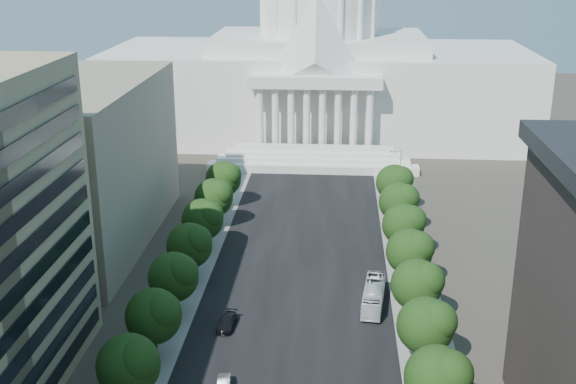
# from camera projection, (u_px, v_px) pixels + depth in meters

# --- Properties ---
(road_asphalt) EXTENTS (30.00, 260.00, 0.01)m
(road_asphalt) POSITION_uv_depth(u_px,v_px,m) (300.00, 267.00, 125.40)
(road_asphalt) COLOR black
(road_asphalt) RESTS_ON ground
(sidewalk_left) EXTENTS (8.00, 260.00, 0.02)m
(sidewalk_left) POSITION_uv_depth(u_px,v_px,m) (192.00, 264.00, 126.67)
(sidewalk_left) COLOR gray
(sidewalk_left) RESTS_ON ground
(sidewalk_right) EXTENTS (8.00, 260.00, 0.02)m
(sidewalk_right) POSITION_uv_depth(u_px,v_px,m) (410.00, 271.00, 124.13)
(sidewalk_right) COLOR gray
(sidewalk_right) RESTS_ON ground
(capitol) EXTENTS (120.00, 56.00, 73.00)m
(capitol) POSITION_uv_depth(u_px,v_px,m) (318.00, 66.00, 208.48)
(capitol) COLOR white
(capitol) RESTS_ON ground
(office_block_left_far) EXTENTS (38.00, 52.00, 30.00)m
(office_block_left_far) POSITION_uv_depth(u_px,v_px,m) (44.00, 163.00, 133.19)
(office_block_left_far) COLOR gray
(office_block_left_far) RESTS_ON ground
(tree_l_d) EXTENTS (7.79, 7.60, 9.97)m
(tree_l_d) POSITION_uv_depth(u_px,v_px,m) (131.00, 364.00, 84.67)
(tree_l_d) COLOR #33261C
(tree_l_d) RESTS_ON ground
(tree_l_e) EXTENTS (7.79, 7.60, 9.97)m
(tree_l_e) POSITION_uv_depth(u_px,v_px,m) (156.00, 315.00, 96.00)
(tree_l_e) COLOR #33261C
(tree_l_e) RESTS_ON ground
(tree_l_f) EXTENTS (7.79, 7.60, 9.97)m
(tree_l_f) POSITION_uv_depth(u_px,v_px,m) (175.00, 276.00, 107.32)
(tree_l_f) COLOR #33261C
(tree_l_f) RESTS_ON ground
(tree_l_g) EXTENTS (7.79, 7.60, 9.97)m
(tree_l_g) POSITION_uv_depth(u_px,v_px,m) (191.00, 244.00, 118.65)
(tree_l_g) COLOR #33261C
(tree_l_g) RESTS_ON ground
(tree_l_h) EXTENTS (7.79, 7.60, 9.97)m
(tree_l_h) POSITION_uv_depth(u_px,v_px,m) (204.00, 218.00, 129.97)
(tree_l_h) COLOR #33261C
(tree_l_h) RESTS_ON ground
(tree_l_i) EXTENTS (7.79, 7.60, 9.97)m
(tree_l_i) POSITION_uv_depth(u_px,v_px,m) (215.00, 197.00, 141.30)
(tree_l_i) COLOR #33261C
(tree_l_i) RESTS_ON ground
(tree_l_j) EXTENTS (7.79, 7.60, 9.97)m
(tree_l_j) POSITION_uv_depth(u_px,v_px,m) (225.00, 178.00, 152.62)
(tree_l_j) COLOR #33261C
(tree_l_j) RESTS_ON ground
(tree_r_d) EXTENTS (7.79, 7.60, 9.97)m
(tree_r_d) POSITION_uv_depth(u_px,v_px,m) (440.00, 377.00, 82.26)
(tree_r_d) COLOR #33261C
(tree_r_d) RESTS_ON ground
(tree_r_e) EXTENTS (7.79, 7.60, 9.97)m
(tree_r_e) POSITION_uv_depth(u_px,v_px,m) (428.00, 324.00, 93.59)
(tree_r_e) COLOR #33261C
(tree_r_e) RESTS_ON ground
(tree_r_f) EXTENTS (7.79, 7.60, 9.97)m
(tree_r_f) POSITION_uv_depth(u_px,v_px,m) (419.00, 284.00, 104.92)
(tree_r_f) COLOR #33261C
(tree_r_f) RESTS_ON ground
(tree_r_g) EXTENTS (7.79, 7.60, 9.97)m
(tree_r_g) POSITION_uv_depth(u_px,v_px,m) (412.00, 251.00, 116.24)
(tree_r_g) COLOR #33261C
(tree_r_g) RESTS_ON ground
(tree_r_h) EXTENTS (7.79, 7.60, 9.97)m
(tree_r_h) POSITION_uv_depth(u_px,v_px,m) (405.00, 224.00, 127.57)
(tree_r_h) COLOR #33261C
(tree_r_h) RESTS_ON ground
(tree_r_i) EXTENTS (7.79, 7.60, 9.97)m
(tree_r_i) POSITION_uv_depth(u_px,v_px,m) (400.00, 201.00, 138.89)
(tree_r_i) COLOR #33261C
(tree_r_i) RESTS_ON ground
(tree_r_j) EXTENTS (7.79, 7.60, 9.97)m
(tree_r_j) POSITION_uv_depth(u_px,v_px,m) (396.00, 182.00, 150.22)
(tree_r_j) COLOR #33261C
(tree_r_j) RESTS_ON ground
(streetlight_c) EXTENTS (2.61, 0.44, 9.00)m
(streetlight_c) POSITION_uv_depth(u_px,v_px,m) (440.00, 328.00, 93.87)
(streetlight_c) COLOR gray
(streetlight_c) RESTS_ON ground
(streetlight_d) EXTENTS (2.61, 0.44, 9.00)m
(streetlight_d) POSITION_uv_depth(u_px,v_px,m) (420.00, 251.00, 117.47)
(streetlight_d) COLOR gray
(streetlight_d) RESTS_ON ground
(streetlight_e) EXTENTS (2.61, 0.44, 9.00)m
(streetlight_e) POSITION_uv_depth(u_px,v_px,m) (407.00, 200.00, 141.06)
(streetlight_e) COLOR gray
(streetlight_e) RESTS_ON ground
(streetlight_f) EXTENTS (2.61, 0.44, 9.00)m
(streetlight_f) POSITION_uv_depth(u_px,v_px,m) (398.00, 164.00, 164.66)
(streetlight_f) COLOR gray
(streetlight_f) RESTS_ON ground
(car_dark_b) EXTENTS (2.70, 5.77, 1.63)m
(car_dark_b) POSITION_uv_depth(u_px,v_px,m) (227.00, 322.00, 105.47)
(car_dark_b) COLOR black
(car_dark_b) RESTS_ON ground
(city_bus) EXTENTS (4.31, 12.59, 3.44)m
(city_bus) POSITION_uv_depth(u_px,v_px,m) (374.00, 295.00, 111.65)
(city_bus) COLOR silver
(city_bus) RESTS_ON ground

